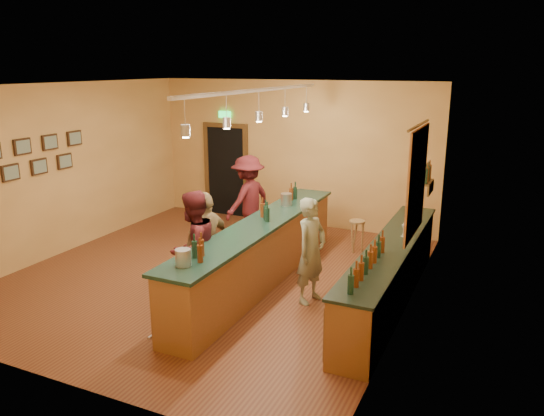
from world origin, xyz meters
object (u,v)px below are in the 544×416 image
at_px(customer_a, 194,249).
at_px(customer_b, 207,244).
at_px(tasting_bar, 260,249).
at_px(bartender, 311,251).
at_px(bar_stool, 357,228).
at_px(back_counter, 390,272).
at_px(customer_c, 248,199).

height_order(customer_a, customer_b, customer_a).
xyz_separation_m(tasting_bar, bartender, (0.99, -0.27, 0.21)).
height_order(customer_b, bar_stool, customer_b).
xyz_separation_m(customer_a, customer_b, (0.00, 0.37, -0.04)).
bearing_deg(back_counter, tasting_bar, -175.07).
relative_size(back_counter, customer_b, 2.73).
bearing_deg(back_counter, bartender, -157.73).
height_order(tasting_bar, customer_a, customer_a).
height_order(bartender, customer_a, customer_a).
xyz_separation_m(customer_b, bar_stool, (1.56, 2.93, -0.36)).
distance_m(customer_a, bar_stool, 3.68).
distance_m(tasting_bar, bar_stool, 2.43).
distance_m(back_counter, customer_a, 2.97).
bearing_deg(customer_a, back_counter, 125.74).
xyz_separation_m(bartender, customer_b, (-1.54, -0.46, 0.02)).
bearing_deg(customer_a, bar_stool, 164.58).
bearing_deg(customer_c, bar_stool, 114.25).
height_order(bartender, bar_stool, bartender).
relative_size(back_counter, customer_c, 2.56).
relative_size(customer_a, bar_stool, 2.83).
relative_size(customer_c, bar_stool, 2.87).
distance_m(tasting_bar, customer_a, 1.26).
relative_size(tasting_bar, bartender, 3.14).
bearing_deg(tasting_bar, customer_c, 121.97).
bearing_deg(customer_b, tasting_bar, 153.25).
distance_m(customer_a, customer_b, 0.38).
xyz_separation_m(tasting_bar, customer_a, (-0.55, -1.10, 0.27)).
distance_m(bartender, customer_b, 1.61).
xyz_separation_m(back_counter, bar_stool, (-1.09, 2.02, -0.01)).
bearing_deg(customer_b, back_counter, 119.17).
bearing_deg(customer_b, customer_c, -156.43).
bearing_deg(tasting_bar, bar_stool, 65.30).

